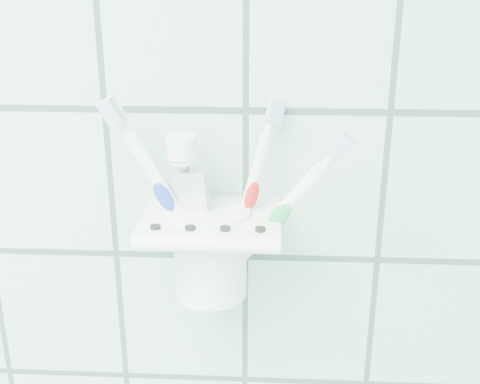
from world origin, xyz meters
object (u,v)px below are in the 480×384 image
object	(u,v)px
cup	(211,249)
toothpaste_tube	(196,199)
toothbrush_pink	(220,184)
toothbrush_blue	(222,198)
holder_bracket	(212,223)
toothbrush_orange	(217,185)

from	to	relation	value
cup	toothpaste_tube	xyz separation A→B (m)	(-0.01, 0.01, 0.05)
toothbrush_pink	toothpaste_tube	size ratio (longest dim) A/B	1.32
toothbrush_pink	toothbrush_blue	distance (m)	0.01
holder_bracket	toothbrush_orange	world-z (taller)	toothbrush_orange
cup	toothpaste_tube	distance (m)	0.05
toothbrush_blue	toothbrush_orange	xyz separation A→B (m)	(-0.01, 0.01, 0.01)
toothbrush_pink	cup	bearing A→B (deg)	-172.34
toothbrush_blue	toothbrush_orange	distance (m)	0.02
toothbrush_blue	toothpaste_tube	xyz separation A→B (m)	(-0.03, 0.02, -0.01)
cup	toothbrush_pink	size ratio (longest dim) A/B	0.44
toothbrush_pink	toothbrush_blue	size ratio (longest dim) A/B	1.09
toothbrush_orange	toothpaste_tube	size ratio (longest dim) A/B	1.24
holder_bracket	toothpaste_tube	distance (m)	0.03
holder_bracket	toothbrush_blue	bearing A→B (deg)	-24.21
toothbrush_pink	toothbrush_orange	bearing A→B (deg)	128.01
toothbrush_pink	toothbrush_orange	distance (m)	0.01
holder_bracket	toothpaste_tube	bearing A→B (deg)	139.61
holder_bracket	toothbrush_orange	distance (m)	0.04
toothbrush_pink	toothpaste_tube	xyz separation A→B (m)	(-0.02, 0.01, -0.02)
cup	toothbrush_orange	xyz separation A→B (m)	(0.01, 0.01, 0.06)
holder_bracket	toothbrush_pink	world-z (taller)	toothbrush_pink
toothbrush_blue	toothpaste_tube	world-z (taller)	toothbrush_blue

